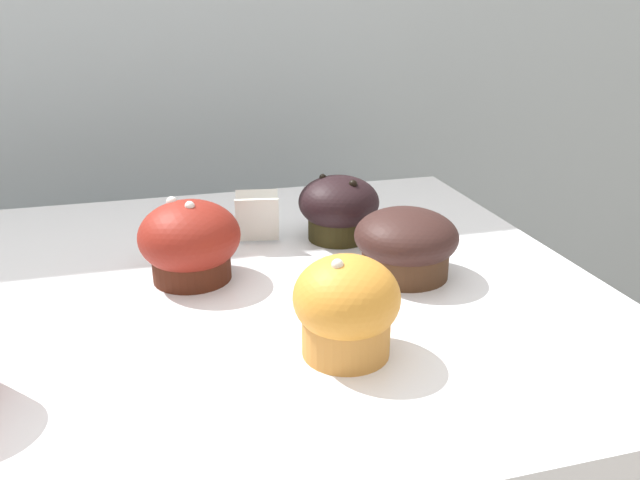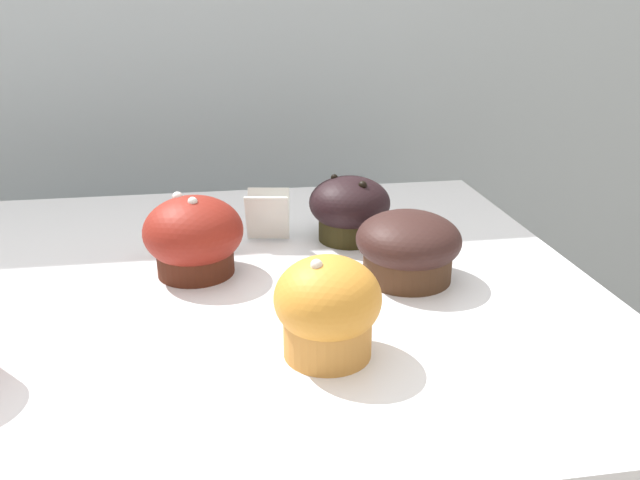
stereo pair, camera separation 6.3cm
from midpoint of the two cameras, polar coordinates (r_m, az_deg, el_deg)
The scene contains 6 objects.
wall_back at distance 1.22m, azimuth -19.35°, elevation 7.19°, with size 3.20×0.10×1.80m, color #A8B2B7.
muffin_front_center at distance 0.74m, azimuth -0.70°, elevation 2.96°, with size 0.10×0.10×0.08m.
muffin_back_left at distance 0.50m, azimuth -1.17°, elevation -6.24°, with size 0.09×0.09×0.09m.
muffin_back_right at distance 0.65m, azimuth 5.12°, elevation -0.33°, with size 0.11×0.11×0.07m.
muffin_front_left at distance 0.66m, azimuth -14.52°, elevation -0.24°, with size 0.10×0.10×0.09m.
price_card at distance 0.74m, azimuth -8.19°, elevation 2.02°, with size 0.06×0.05×0.06m.
Camera 1 is at (0.06, -0.58, 1.18)m, focal length 35.00 mm.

